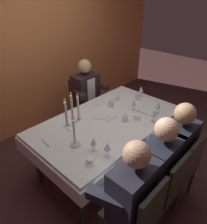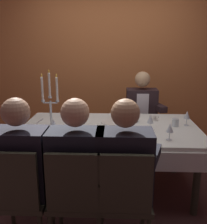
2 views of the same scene
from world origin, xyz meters
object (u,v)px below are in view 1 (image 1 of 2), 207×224
object	(u,v)px
dinner_plate_0	(98,102)
water_tumbler_1	(111,104)
dining_table	(108,127)
wine_glass_1	(134,102)
wine_glass_2	(158,106)
seated_diner_3	(85,90)
wine_glass_0	(94,142)
seated_diner_1	(161,164)
water_tumbler_2	(125,118)
seated_diner_2	(178,146)
candelabra	(74,125)
seated_diner_0	(134,192)
dinner_plate_1	(100,114)
wine_glass_3	(141,89)
wine_glass_5	(107,147)
water_tumbler_0	(137,97)
coffee_cup_1	(137,117)
coffee_cup_0	(90,161)
coffee_cup_2	(117,98)
wine_glass_4	(154,114)

from	to	relation	value
dinner_plate_0	water_tumbler_1	world-z (taller)	water_tumbler_1
dining_table	wine_glass_1	distance (m)	0.49
wine_glass_2	water_tumbler_1	distance (m)	0.64
water_tumbler_1	seated_diner_3	bearing A→B (deg)	78.45
wine_glass_0	wine_glass_2	size ratio (longest dim) A/B	1.00
wine_glass_0	seated_diner_1	distance (m)	0.68
water_tumbler_2	seated_diner_2	distance (m)	0.72
candelabra	seated_diner_0	world-z (taller)	candelabra
dinner_plate_1	seated_diner_3	bearing A→B (deg)	60.96
candelabra	wine_glass_3	xyz separation A→B (m)	(1.45, 0.17, -0.14)
wine_glass_5	water_tumbler_0	xyz separation A→B (m)	(1.21, 0.50, -0.07)
wine_glass_1	seated_diner_1	xyz separation A→B (m)	(-0.65, -0.80, -0.12)
coffee_cup_1	seated_diner_3	xyz separation A→B (m)	(0.17, 1.14, -0.03)
seated_diner_0	seated_diner_3	xyz separation A→B (m)	(1.09, 1.77, 0.00)
water_tumbler_0	seated_diner_1	distance (m)	1.33
wine_glass_1	water_tumbler_2	distance (m)	0.31
water_tumbler_1	seated_diner_2	distance (m)	1.10
wine_glass_0	seated_diner_1	xyz separation A→B (m)	(0.30, -0.60, -0.12)
coffee_cup_0	water_tumbler_1	bearing A→B (deg)	31.43
wine_glass_2	seated_diner_1	bearing A→B (deg)	-146.80
coffee_cup_1	coffee_cup_2	xyz separation A→B (m)	(0.24, 0.53, 0.00)
dinner_plate_1	wine_glass_3	size ratio (longest dim) A/B	1.47
wine_glass_0	water_tumbler_2	world-z (taller)	wine_glass_0
water_tumbler_2	seated_diner_1	xyz separation A→B (m)	(-0.36, -0.71, -0.04)
seated_diner_0	wine_glass_2	bearing A→B (deg)	22.95
candelabra	wine_glass_4	bearing A→B (deg)	-20.19
wine_glass_1	wine_glass_0	bearing A→B (deg)	-168.03
water_tumbler_0	seated_diner_1	bearing A→B (deg)	-135.04
wine_glass_4	seated_diner_0	size ratio (longest dim) A/B	0.13
coffee_cup_0	seated_diner_3	size ratio (longest dim) A/B	0.11
seated_diner_2	seated_diner_3	size ratio (longest dim) A/B	1.00
water_tumbler_1	coffee_cup_2	bearing A→B (deg)	18.77
seated_diner_1	water_tumbler_1	bearing A→B (deg)	64.49
water_tumbler_2	water_tumbler_0	bearing A→B (deg)	21.32
wine_glass_4	seated_diner_3	size ratio (longest dim) A/B	0.13
water_tumbler_0	wine_glass_0	bearing A→B (deg)	-164.45
seated_diner_2	dinner_plate_1	bearing A→B (deg)	96.03
wine_glass_0	wine_glass_1	distance (m)	0.98
wine_glass_0	seated_diner_2	size ratio (longest dim) A/B	0.13
seated_diner_0	seated_diner_2	world-z (taller)	same
wine_glass_1	seated_diner_2	xyz separation A→B (m)	(-0.29, -0.80, -0.12)
wine_glass_4	seated_diner_2	size ratio (longest dim) A/B	0.13
water_tumbler_1	seated_diner_0	world-z (taller)	seated_diner_0
wine_glass_5	seated_diner_2	xyz separation A→B (m)	(0.63, -0.44, -0.12)
dining_table	seated_diner_3	world-z (taller)	seated_diner_3
water_tumbler_2	seated_diner_0	world-z (taller)	seated_diner_0
candelabra	wine_glass_0	distance (m)	0.26
wine_glass_4	water_tumbler_0	distance (m)	0.62
water_tumbler_1	coffee_cup_0	bearing A→B (deg)	-148.57
wine_glass_3	seated_diner_2	bearing A→B (deg)	-126.16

